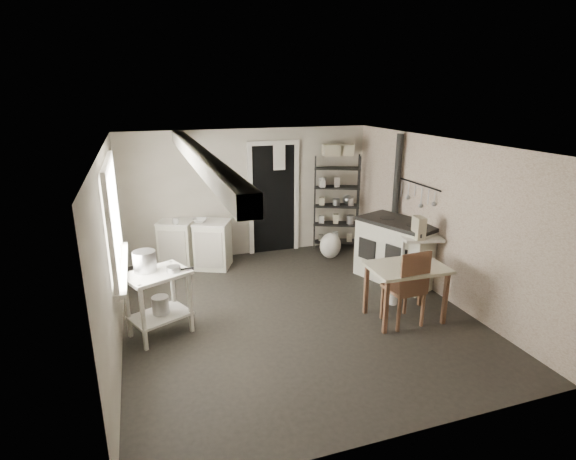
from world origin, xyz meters
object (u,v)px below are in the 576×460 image
object	(u,v)px
flour_sack	(330,245)
base_cabinets	(195,241)
chair	(404,289)
prep_table	(159,305)
stockpot	(145,263)
shelf_rack	(336,200)
work_table	(405,292)
stove	(397,254)

from	to	relation	value
flour_sack	base_cabinets	bearing A→B (deg)	171.12
chair	prep_table	bearing A→B (deg)	163.58
prep_table	stockpot	size ratio (longest dim) A/B	2.84
shelf_rack	flour_sack	bearing A→B (deg)	-98.81
work_table	chair	size ratio (longest dim) A/B	0.95
prep_table	chair	world-z (taller)	chair
stockpot	stove	distance (m)	3.88
work_table	flour_sack	bearing A→B (deg)	90.30
base_cabinets	flour_sack	distance (m)	2.41
prep_table	work_table	world-z (taller)	prep_table
chair	work_table	bearing A→B (deg)	42.96
shelf_rack	stove	size ratio (longest dim) A/B	1.43
stockpot	flour_sack	size ratio (longest dim) A/B	0.62
stockpot	stove	world-z (taller)	stockpot
chair	flour_sack	xyz separation A→B (m)	(0.08, 2.50, -0.24)
stove	work_table	size ratio (longest dim) A/B	1.26
stove	stockpot	bearing A→B (deg)	165.70
shelf_rack	stove	distance (m)	1.86
shelf_rack	flour_sack	xyz separation A→B (m)	(-0.33, -0.52, -0.71)
stockpot	chair	xyz separation A→B (m)	(3.14, -0.79, -0.45)
stove	work_table	bearing A→B (deg)	-138.38
work_table	chair	bearing A→B (deg)	-133.60
base_cabinets	work_table	size ratio (longest dim) A/B	1.25
stockpot	base_cabinets	size ratio (longest dim) A/B	0.24
shelf_rack	chair	xyz separation A→B (m)	(-0.41, -3.02, -0.46)
stove	chair	world-z (taller)	chair
chair	base_cabinets	bearing A→B (deg)	125.25
shelf_rack	chair	world-z (taller)	shelf_rack
shelf_rack	chair	size ratio (longest dim) A/B	1.72
flour_sack	stove	bearing A→B (deg)	-63.87
prep_table	flour_sack	distance (m)	3.58
base_cabinets	chair	bearing A→B (deg)	-26.81
stove	shelf_rack	bearing A→B (deg)	77.75
stove	flour_sack	bearing A→B (deg)	94.91
work_table	shelf_rack	bearing A→B (deg)	83.79
work_table	prep_table	bearing A→B (deg)	169.00
shelf_rack	work_table	bearing A→B (deg)	-72.65
prep_table	shelf_rack	bearing A→B (deg)	34.17
stockpot	base_cabinets	xyz separation A→B (m)	(0.84, 2.08, -0.48)
base_cabinets	shelf_rack	bearing A→B (deg)	27.71
prep_table	base_cabinets	size ratio (longest dim) A/B	0.67
prep_table	chair	size ratio (longest dim) A/B	0.80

